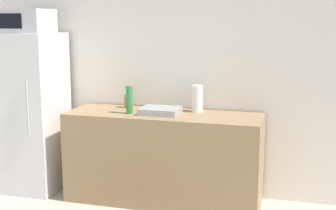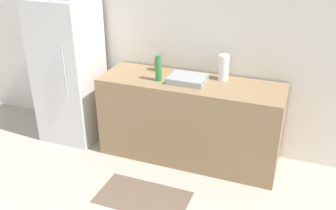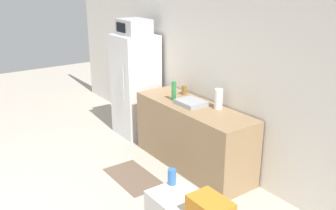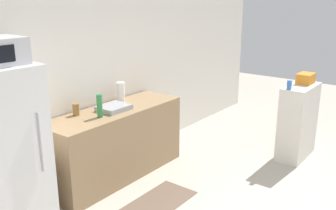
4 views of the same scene
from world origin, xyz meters
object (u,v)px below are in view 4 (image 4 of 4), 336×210
(bottle_tall, at_px, (100,106))
(bottle_short, at_px, (76,109))
(paper_towel_roll, at_px, (121,92))
(refrigerator, at_px, (6,152))
(jar, at_px, (289,85))
(basket, at_px, (306,78))

(bottle_tall, relative_size, bottle_short, 1.90)
(paper_towel_roll, bearing_deg, refrigerator, -173.40)
(jar, xyz_separation_m, paper_towel_roll, (-1.36, 1.73, -0.09))
(basket, bearing_deg, refrigerator, 156.21)
(bottle_tall, height_order, basket, basket)
(bottle_short, bearing_deg, bottle_tall, -66.54)
(jar, bearing_deg, bottle_short, 140.24)
(refrigerator, xyz_separation_m, basket, (3.58, -1.58, 0.29))
(refrigerator, xyz_separation_m, paper_towel_roll, (1.74, 0.20, 0.19))
(paper_towel_roll, bearing_deg, basket, -43.96)
(bottle_short, relative_size, jar, 1.17)
(refrigerator, relative_size, bottle_short, 11.60)
(bottle_short, distance_m, paper_towel_roll, 0.73)
(jar, relative_size, paper_towel_roll, 0.46)
(refrigerator, xyz_separation_m, jar, (3.10, -1.53, 0.28))
(bottle_short, bearing_deg, jar, -39.76)
(refrigerator, xyz_separation_m, bottle_short, (1.01, 0.21, 0.13))
(refrigerator, height_order, bottle_short, refrigerator)
(bottle_tall, xyz_separation_m, paper_towel_roll, (0.61, 0.26, -0.00))
(bottle_tall, relative_size, jar, 2.24)
(bottle_tall, bearing_deg, paper_towel_roll, 23.27)
(refrigerator, height_order, basket, refrigerator)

